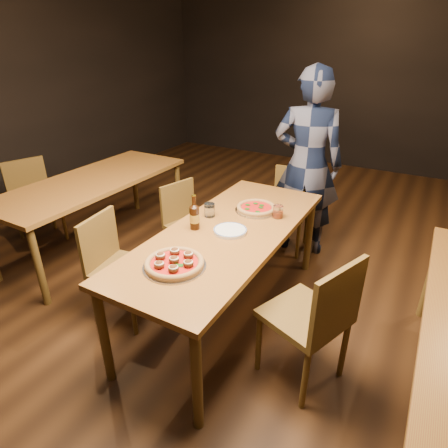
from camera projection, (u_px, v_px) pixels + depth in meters
The scene contains 16 objects.
ground at pixel (227, 312), 3.03m from camera, with size 9.00×9.00×0.00m, color black.
room_shell at pixel (228, 63), 2.21m from camera, with size 9.00×9.00×9.00m.
table_main at pixel (227, 239), 2.73m from camera, with size 0.80×2.00×0.75m.
table_left at pixel (93, 186), 3.71m from camera, with size 0.80×2.00×0.75m.
chair_main_nw at pixel (123, 268), 2.82m from camera, with size 0.41×0.41×0.88m, color #553F16, non-canonical shape.
chair_main_sw at pixel (191, 225), 3.51m from camera, with size 0.39×0.39×0.83m, color #553F16, non-canonical shape.
chair_main_e at pixel (305, 314), 2.28m from camera, with size 0.44×0.44×0.95m, color #553F16, non-canonical shape.
chair_end at pixel (287, 210), 3.80m from camera, with size 0.40×0.40×0.87m, color #553F16, non-canonical shape.
chair_nbr_left at pixel (36, 201), 3.96m from camera, with size 0.42×0.42×0.90m, color #553F16, non-canonical shape.
pizza_meatball at pixel (174, 263), 2.25m from camera, with size 0.38×0.38×0.07m.
pizza_margherita at pixel (256, 208), 2.99m from camera, with size 0.34×0.34×0.04m.
plate_stack at pixel (230, 231), 2.66m from camera, with size 0.24×0.24×0.02m, color white.
beer_bottle at pixel (195, 217), 2.68m from camera, with size 0.07×0.07×0.25m.
water_glass at pixel (210, 210), 2.89m from camera, with size 0.08×0.08×0.10m, color white.
amber_glass at pixel (278, 212), 2.87m from camera, with size 0.08×0.08×0.10m, color #AC3D13.
diner at pixel (307, 165), 3.59m from camera, with size 0.66×0.43×1.81m, color black.
Camera 1 is at (1.16, -2.10, 1.98)m, focal length 30.00 mm.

